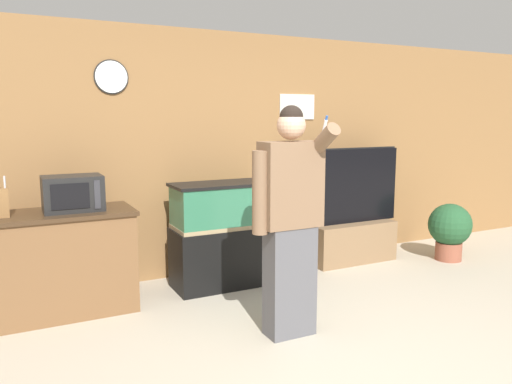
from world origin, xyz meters
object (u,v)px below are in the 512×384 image
at_px(aquarium_on_stand, 227,234).
at_px(potted_plant, 450,228).
at_px(counter_island, 58,263).
at_px(microwave, 73,193).
at_px(person_standing, 289,219).
at_px(knife_block, 0,202).
at_px(tv_on_stand, 351,229).

bearing_deg(aquarium_on_stand, potted_plant, -7.96).
bearing_deg(potted_plant, counter_island, 175.42).
relative_size(microwave, potted_plant, 0.72).
distance_m(microwave, person_standing, 1.90).
xyz_separation_m(counter_island, knife_block, (-0.41, -0.04, 0.57)).
bearing_deg(tv_on_stand, aquarium_on_stand, -176.39).
bearing_deg(potted_plant, microwave, 175.27).
distance_m(counter_island, microwave, 0.62).
height_order(counter_island, potted_plant, counter_island).
height_order(microwave, aquarium_on_stand, microwave).
distance_m(microwave, knife_block, 0.56).
xyz_separation_m(counter_island, potted_plant, (4.33, -0.35, -0.07)).
height_order(person_standing, potted_plant, person_standing).
distance_m(counter_island, potted_plant, 4.35).
distance_m(tv_on_stand, potted_plant, 1.18).
distance_m(counter_island, person_standing, 2.07).
relative_size(counter_island, aquarium_on_stand, 1.17).
xyz_separation_m(microwave, aquarium_on_stand, (1.46, 0.03, -0.52)).
height_order(knife_block, aquarium_on_stand, knife_block).
bearing_deg(knife_block, potted_plant, -3.72).
bearing_deg(counter_island, aquarium_on_stand, 1.18).
bearing_deg(aquarium_on_stand, counter_island, -178.82).
relative_size(knife_block, tv_on_stand, 0.25).
relative_size(microwave, aquarium_on_stand, 0.44).
relative_size(aquarium_on_stand, potted_plant, 1.63).
bearing_deg(tv_on_stand, knife_block, -177.25).
bearing_deg(microwave, aquarium_on_stand, 1.37).
bearing_deg(knife_block, microwave, 3.81).
relative_size(knife_block, aquarium_on_stand, 0.31).
relative_size(person_standing, potted_plant, 2.62).
relative_size(counter_island, potted_plant, 1.91).
bearing_deg(knife_block, person_standing, -31.96).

